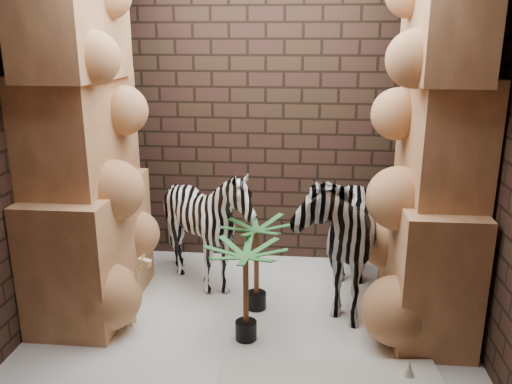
# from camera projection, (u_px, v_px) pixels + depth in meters

# --- Properties ---
(floor) EXTENTS (3.50, 3.50, 0.00)m
(floor) POSITION_uv_depth(u_px,v_px,m) (253.00, 312.00, 4.58)
(floor) COLOR white
(floor) RESTS_ON ground
(wall_back) EXTENTS (3.50, 0.00, 3.50)m
(wall_back) POSITION_uv_depth(u_px,v_px,m) (265.00, 118.00, 5.35)
(wall_back) COLOR #322418
(wall_back) RESTS_ON ground
(wall_front) EXTENTS (3.50, 0.00, 3.50)m
(wall_front) POSITION_uv_depth(u_px,v_px,m) (229.00, 184.00, 2.96)
(wall_front) COLOR #322418
(wall_front) RESTS_ON ground
(wall_left) EXTENTS (0.00, 3.00, 3.00)m
(wall_left) POSITION_uv_depth(u_px,v_px,m) (40.00, 138.00, 4.32)
(wall_left) COLOR #322418
(wall_left) RESTS_ON ground
(wall_right) EXTENTS (0.00, 3.00, 3.00)m
(wall_right) POSITION_uv_depth(u_px,v_px,m) (483.00, 146.00, 3.99)
(wall_right) COLOR #322418
(wall_right) RESTS_ON ground
(rock_pillar_left) EXTENTS (0.68, 1.30, 3.00)m
(rock_pillar_left) POSITION_uv_depth(u_px,v_px,m) (81.00, 139.00, 4.29)
(rock_pillar_left) COLOR tan
(rock_pillar_left) RESTS_ON floor
(rock_pillar_right) EXTENTS (0.58, 1.25, 3.00)m
(rock_pillar_right) POSITION_uv_depth(u_px,v_px,m) (438.00, 145.00, 4.02)
(rock_pillar_right) COLOR tan
(rock_pillar_right) RESTS_ON floor
(zebra_right) EXTENTS (0.78, 1.33, 1.52)m
(zebra_right) POSITION_uv_depth(u_px,v_px,m) (337.00, 219.00, 4.62)
(zebra_right) COLOR white
(zebra_right) RESTS_ON floor
(zebra_left) EXTENTS (1.03, 1.26, 1.11)m
(zebra_left) POSITION_uv_depth(u_px,v_px,m) (207.00, 232.00, 4.89)
(zebra_left) COLOR white
(zebra_left) RESTS_ON floor
(giraffe_toy) EXTENTS (0.35, 0.17, 0.65)m
(giraffe_toy) POSITION_uv_depth(u_px,v_px,m) (122.00, 287.00, 4.33)
(giraffe_toy) COLOR #F6D895
(giraffe_toy) RESTS_ON floor
(palm_front) EXTENTS (0.36, 0.36, 0.83)m
(palm_front) POSITION_uv_depth(u_px,v_px,m) (256.00, 265.00, 4.54)
(palm_front) COLOR #1F632D
(palm_front) RESTS_ON floor
(palm_back) EXTENTS (0.36, 0.36, 0.80)m
(palm_back) POSITION_uv_depth(u_px,v_px,m) (246.00, 293.00, 4.07)
(palm_back) COLOR #1F632D
(palm_back) RESTS_ON floor
(surfboard) EXTENTS (1.56, 0.53, 0.05)m
(surfboard) POSITION_uv_depth(u_px,v_px,m) (330.00, 378.00, 3.65)
(surfboard) COLOR beige
(surfboard) RESTS_ON floor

